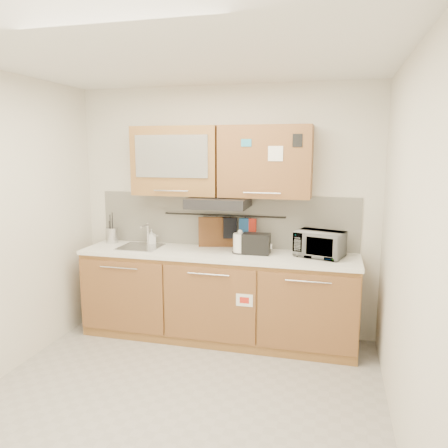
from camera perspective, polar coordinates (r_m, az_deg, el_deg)
The scene contains 20 objects.
floor at distance 3.73m, azimuth -6.03°, elevation -21.86°, with size 3.20×3.20×0.00m, color #9E9993.
ceiling at distance 3.24m, azimuth -6.91°, elevation 21.22°, with size 3.20×3.20×0.00m, color white.
wall_back at distance 4.66m, azimuth 0.09°, elevation 1.72°, with size 3.20×3.20×0.00m, color silver.
wall_right at distance 3.07m, azimuth 22.75°, elevation -3.26°, with size 3.00×3.00×0.00m, color silver.
base_cabinet at distance 4.58m, azimuth -0.88°, elevation -9.96°, with size 2.80×0.64×0.88m.
countertop at distance 4.44m, azimuth -0.90°, elevation -3.95°, with size 2.82×0.62×0.04m, color white.
backsplash at distance 4.66m, azimuth 0.05°, elevation 0.48°, with size 2.80×0.02×0.56m, color silver.
upper_cabinets at distance 4.44m, azimuth -0.54°, elevation 8.20°, with size 1.82×0.37×0.70m.
range_hood at distance 4.40m, azimuth -0.71°, elevation 2.82°, with size 0.60×0.46×0.10m, color black.
sink at distance 4.73m, azimuth -10.82°, elevation -2.94°, with size 0.42×0.40×0.26m.
utensil_rail at distance 4.61m, azimuth -0.07°, elevation 1.14°, with size 0.02×0.02×1.30m, color black.
utensil_crock at distance 5.02m, azimuth -14.41°, elevation -1.40°, with size 0.16×0.16×0.34m.
kettle at distance 4.38m, azimuth 2.11°, elevation -2.59°, with size 0.18×0.18×0.24m.
toaster at distance 4.35m, azimuth 4.23°, elevation -2.56°, with size 0.27×0.16×0.21m.
microwave at distance 4.33m, azimuth 12.39°, elevation -2.57°, with size 0.45×0.30×0.25m, color #999999.
soap_bottle at distance 4.85m, azimuth -9.44°, elevation -1.64°, with size 0.08×0.08×0.17m, color #999999.
cutting_board at distance 4.66m, azimuth -0.98°, elevation -1.98°, with size 0.38×0.03×0.47m, color brown.
oven_mitt at distance 4.57m, azimuth 2.78°, elevation -0.58°, with size 0.13×0.03×0.22m, color #205193.
dark_pouch at distance 4.60m, azimuth 0.77°, elevation -0.52°, with size 0.14×0.04×0.22m, color black.
pot_holder at distance 4.55m, azimuth 3.48°, elevation -0.21°, with size 0.12×0.02×0.15m, color #AE2517.
Camera 1 is at (1.13, -2.97, 1.95)m, focal length 35.00 mm.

